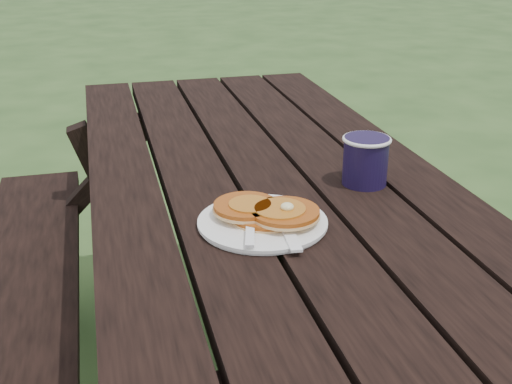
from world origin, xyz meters
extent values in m
cube|color=black|center=(0.00, 0.00, 0.73)|extent=(0.75, 1.80, 0.04)
cube|color=black|center=(-0.55, 0.00, 0.43)|extent=(0.25, 1.80, 0.04)
cube|color=black|center=(0.55, 0.00, 0.43)|extent=(0.25, 1.80, 0.04)
cylinder|color=white|center=(-0.07, -0.26, 0.76)|extent=(0.28, 0.28, 0.01)
cylinder|color=#AD4E13|center=(-0.07, -0.26, 0.77)|extent=(0.12, 0.12, 0.01)
cylinder|color=#AD4E13|center=(-0.10, -0.24, 0.78)|extent=(0.12, 0.12, 0.01)
cylinder|color=#AD4E13|center=(-0.04, -0.28, 0.78)|extent=(0.12, 0.12, 0.01)
cylinder|color=#9B5816|center=(-0.05, -0.27, 0.79)|extent=(0.09, 0.09, 0.00)
ellipsoid|color=#F4E59E|center=(-0.03, -0.28, 0.79)|extent=(0.02, 0.02, 0.01)
cube|color=white|center=(-0.04, -0.30, 0.76)|extent=(0.04, 0.18, 0.00)
cylinder|color=black|center=(0.18, -0.12, 0.80)|extent=(0.09, 0.09, 0.10)
torus|color=white|center=(0.18, -0.12, 0.85)|extent=(0.10, 0.10, 0.01)
cylinder|color=black|center=(0.18, -0.12, 0.85)|extent=(0.08, 0.08, 0.01)
camera|label=1|loc=(-0.34, -1.27, 1.26)|focal=45.00mm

